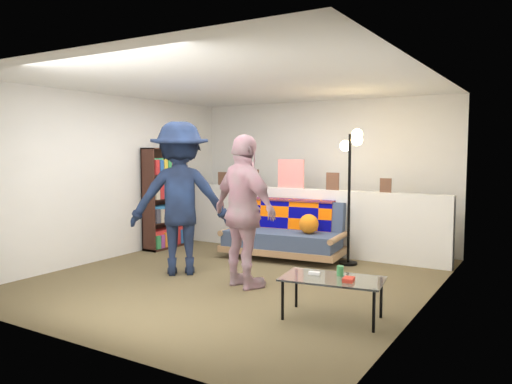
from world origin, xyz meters
TOP-DOWN VIEW (x-y plane):
  - ground at (0.00, 0.00)m, footprint 5.00×5.00m
  - room_shell at (0.00, 0.47)m, footprint 4.60×5.05m
  - half_wall_ledge at (0.00, 1.80)m, footprint 4.45×0.15m
  - ledge_decor at (-0.23, 1.78)m, footprint 2.97×0.02m
  - futon_sofa at (-0.04, 1.31)m, footprint 1.84×1.02m
  - bookshelf at (-2.08, 0.98)m, footprint 0.27×0.81m
  - coffee_table at (1.60, -0.82)m, footprint 1.01×0.65m
  - floor_lamp at (0.93, 1.42)m, footprint 0.38×0.35m
  - person_left at (-0.77, -0.21)m, footprint 1.44×1.37m
  - person_right at (0.29, -0.34)m, footprint 1.13×0.77m

SIDE VIEW (x-z plane):
  - ground at x=0.00m, z-range 0.00..0.00m
  - futon_sofa at x=-0.04m, z-range -0.03..0.73m
  - coffee_table at x=1.60m, z-range 0.12..0.62m
  - half_wall_ledge at x=0.00m, z-range 0.00..1.00m
  - bookshelf at x=-2.08m, z-range -0.05..1.57m
  - person_right at x=0.29m, z-range 0.00..1.78m
  - person_left at x=-0.77m, z-range 0.00..1.96m
  - ledge_decor at x=-0.23m, z-range 0.95..1.40m
  - floor_lamp at x=0.93m, z-range 0.40..2.29m
  - room_shell at x=0.00m, z-range 0.45..2.90m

